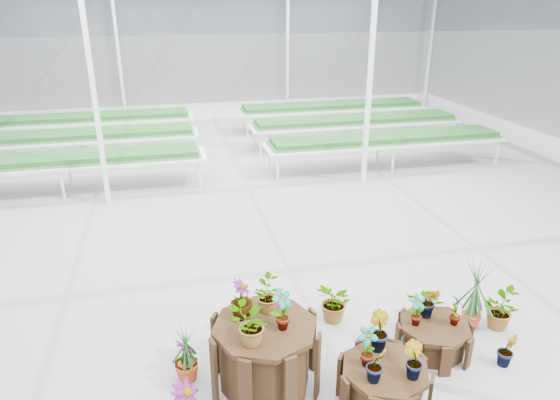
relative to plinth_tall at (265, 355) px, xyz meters
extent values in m
plane|color=gray|center=(0.75, 2.27, -0.42)|extent=(24.00, 24.00, 0.00)
cylinder|color=black|center=(0.00, 0.00, 0.00)|extent=(1.49, 1.49, 0.84)
cylinder|color=black|center=(1.20, -0.60, -0.16)|extent=(1.14, 1.14, 0.52)
cylinder|color=black|center=(2.20, 0.10, -0.21)|extent=(1.07, 1.07, 0.41)
imported|color=#1C491D|center=(-0.22, 0.21, 0.65)|extent=(0.34, 0.34, 0.46)
imported|color=#1C491D|center=(0.17, -0.12, 0.67)|extent=(0.32, 0.30, 0.50)
imported|color=#1C491D|center=(0.08, 0.28, 0.62)|extent=(0.45, 0.47, 0.41)
imported|color=#1C491D|center=(-0.21, -0.29, 0.65)|extent=(0.52, 0.49, 0.46)
imported|color=#1C491D|center=(1.01, -0.52, 0.34)|extent=(0.26, 0.30, 0.48)
imported|color=#1C491D|center=(1.40, -0.79, 0.30)|extent=(0.25, 0.27, 0.41)
imported|color=#1C491D|center=(1.24, -0.28, 0.34)|extent=(0.24, 0.28, 0.47)
imported|color=#1C491D|center=(1.01, -0.76, 0.30)|extent=(0.26, 0.23, 0.40)
imported|color=#1C491D|center=(1.95, 0.15, 0.21)|extent=(0.24, 0.17, 0.44)
imported|color=#1C491D|center=(2.43, 0.04, 0.21)|extent=(0.16, 0.23, 0.44)
imported|color=#1C491D|center=(2.18, 0.27, 0.22)|extent=(0.32, 0.31, 0.45)
imported|color=#1C491D|center=(-0.89, 0.35, -0.17)|extent=(0.37, 0.37, 0.50)
imported|color=#1C491D|center=(2.95, -0.33, -0.20)|extent=(0.30, 0.28, 0.44)
imported|color=#1C491D|center=(3.32, 0.38, -0.14)|extent=(0.60, 0.63, 0.56)
imported|color=#1C491D|center=(2.40, 0.67, -0.14)|extent=(0.67, 0.67, 0.57)
imported|color=#1C491D|center=(1.19, 1.00, -0.12)|extent=(0.50, 0.57, 0.59)
imported|color=#1C491D|center=(-0.13, 1.01, -0.11)|extent=(0.48, 0.48, 0.61)
camera|label=1|loc=(-0.88, -4.53, 3.78)|focal=32.00mm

